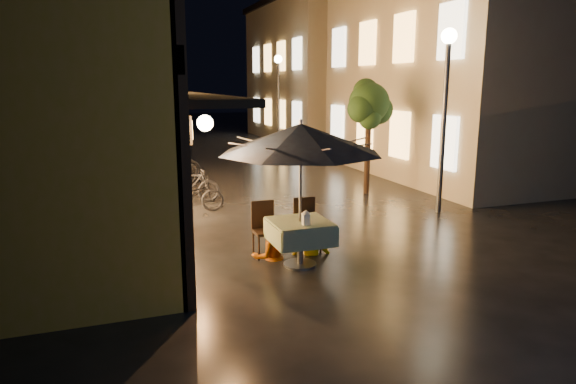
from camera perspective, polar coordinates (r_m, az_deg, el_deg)
name	(u,v)px	position (r m, az deg, el deg)	size (l,w,h in m)	color
ground	(366,251)	(9.62, 8.68, -6.45)	(90.00, 90.00, 0.00)	black
west_building	(30,49)	(12.10, -26.78, 14.03)	(5.90, 11.40, 7.40)	gold
east_building_near	(476,71)	(18.75, 20.19, 12.49)	(7.30, 9.30, 6.80)	#B5AC93
east_building_far	(333,71)	(28.60, 5.07, 13.26)	(7.30, 10.30, 7.30)	#B5AC93
street_tree	(369,106)	(14.26, 9.01, 9.45)	(1.43, 1.20, 3.15)	black
streetlamp_near	(446,88)	(12.44, 17.14, 11.01)	(0.36, 0.36, 4.23)	#59595E
streetlamp_far	(278,85)	(23.22, -1.08, 11.76)	(0.36, 0.36, 4.23)	#59595E
cafe_table	(300,232)	(8.59, 1.35, -4.46)	(0.99, 0.99, 0.78)	#59595E
patio_umbrella	(301,139)	(8.28, 1.40, 5.95)	(2.70, 2.70, 2.46)	#59595E
cafe_chair_left	(264,226)	(9.15, -2.65, -3.76)	(0.42, 0.42, 0.97)	black
cafe_chair_right	(306,222)	(9.40, 2.02, -3.31)	(0.42, 0.42, 0.97)	black
table_lantern	(306,217)	(8.27, 2.00, -2.74)	(0.16, 0.16, 0.25)	white
person_orange	(270,220)	(8.95, -2.04, -3.11)	(0.67, 0.52, 1.38)	#BB5608
person_yellow	(311,216)	(9.19, 2.56, -2.73)	(0.89, 0.51, 1.37)	#EDBD00
bicycle_0	(190,195)	(12.41, -10.79, -0.34)	(0.55, 1.57, 0.82)	black
bicycle_1	(191,186)	(13.32, -10.75, 0.64)	(0.42, 1.48, 0.89)	black
bicycle_2	(173,180)	(14.17, -12.67, 1.27)	(0.60, 1.72, 0.90)	black
bicycle_3	(172,170)	(15.45, -12.80, 2.40)	(0.49, 1.73, 1.04)	black
bicycle_4	(162,168)	(15.92, -13.82, 2.57)	(0.67, 1.92, 1.01)	black
bicycle_5	(177,167)	(16.22, -12.21, 2.76)	(0.46, 1.63, 0.98)	black
bicycle_6	(171,163)	(17.45, -12.82, 3.19)	(0.58, 1.65, 0.87)	black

